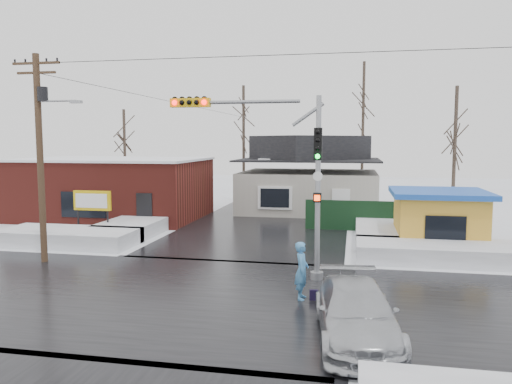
% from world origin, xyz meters
% --- Properties ---
extents(ground, '(120.00, 120.00, 0.00)m').
position_xyz_m(ground, '(0.00, 0.00, 0.00)').
color(ground, white).
rests_on(ground, ground).
extents(road_ns, '(10.00, 120.00, 0.02)m').
position_xyz_m(road_ns, '(0.00, 0.00, 0.01)').
color(road_ns, black).
rests_on(road_ns, ground).
extents(road_ew, '(120.00, 10.00, 0.02)m').
position_xyz_m(road_ew, '(0.00, 0.00, 0.01)').
color(road_ew, black).
rests_on(road_ew, ground).
extents(snowbank_nw, '(7.00, 3.00, 0.80)m').
position_xyz_m(snowbank_nw, '(-9.00, 7.00, 0.40)').
color(snowbank_nw, white).
rests_on(snowbank_nw, ground).
extents(snowbank_ne, '(7.00, 3.00, 0.80)m').
position_xyz_m(snowbank_ne, '(9.00, 7.00, 0.40)').
color(snowbank_ne, white).
rests_on(snowbank_ne, ground).
extents(snowbank_nside_w, '(3.00, 8.00, 0.80)m').
position_xyz_m(snowbank_nside_w, '(-7.00, 12.00, 0.40)').
color(snowbank_nside_w, white).
rests_on(snowbank_nside_w, ground).
extents(snowbank_nside_e, '(3.00, 8.00, 0.80)m').
position_xyz_m(snowbank_nside_e, '(7.00, 12.00, 0.40)').
color(snowbank_nside_e, white).
rests_on(snowbank_nside_e, ground).
extents(traffic_signal, '(6.05, 0.68, 7.00)m').
position_xyz_m(traffic_signal, '(2.43, 2.97, 4.54)').
color(traffic_signal, gray).
rests_on(traffic_signal, ground).
extents(utility_pole, '(3.15, 0.44, 9.00)m').
position_xyz_m(utility_pole, '(-7.93, 3.50, 5.11)').
color(utility_pole, '#382619').
rests_on(utility_pole, ground).
extents(brick_building, '(12.20, 8.20, 4.12)m').
position_xyz_m(brick_building, '(-11.00, 15.99, 2.08)').
color(brick_building, maroon).
rests_on(brick_building, ground).
extents(marquee_sign, '(2.20, 0.21, 2.55)m').
position_xyz_m(marquee_sign, '(-9.00, 9.49, 1.92)').
color(marquee_sign, black).
rests_on(marquee_sign, ground).
extents(house, '(10.40, 8.40, 5.76)m').
position_xyz_m(house, '(2.00, 22.00, 2.62)').
color(house, '#B1ABA0').
rests_on(house, ground).
extents(kiosk, '(4.60, 4.60, 2.88)m').
position_xyz_m(kiosk, '(9.50, 9.99, 1.46)').
color(kiosk, gold).
rests_on(kiosk, ground).
extents(fence, '(8.00, 0.12, 1.80)m').
position_xyz_m(fence, '(6.50, 14.00, 0.90)').
color(fence, black).
rests_on(fence, ground).
extents(tree_far_left, '(3.00, 3.00, 10.00)m').
position_xyz_m(tree_far_left, '(-4.00, 26.00, 7.95)').
color(tree_far_left, '#332821').
rests_on(tree_far_left, ground).
extents(tree_far_mid, '(3.00, 3.00, 12.00)m').
position_xyz_m(tree_far_mid, '(6.00, 28.00, 9.54)').
color(tree_far_mid, '#332821').
rests_on(tree_far_mid, ground).
extents(tree_far_right, '(3.00, 3.00, 9.00)m').
position_xyz_m(tree_far_right, '(12.00, 20.00, 7.16)').
color(tree_far_right, '#332821').
rests_on(tree_far_right, ground).
extents(tree_far_west, '(3.00, 3.00, 8.00)m').
position_xyz_m(tree_far_west, '(-14.00, 24.00, 6.36)').
color(tree_far_west, '#332821').
rests_on(tree_far_west, ground).
extents(pedestrian, '(0.47, 0.71, 1.95)m').
position_xyz_m(pedestrian, '(3.68, 0.48, 0.97)').
color(pedestrian, '#458AC3').
rests_on(pedestrian, ground).
extents(car, '(2.63, 5.25, 1.46)m').
position_xyz_m(car, '(5.47, -2.68, 0.73)').
color(car, silver).
rests_on(car, ground).
extents(shopping_bag, '(0.28, 0.13, 0.35)m').
position_xyz_m(shopping_bag, '(4.09, 0.41, 0.17)').
color(shopping_bag, black).
rests_on(shopping_bag, ground).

